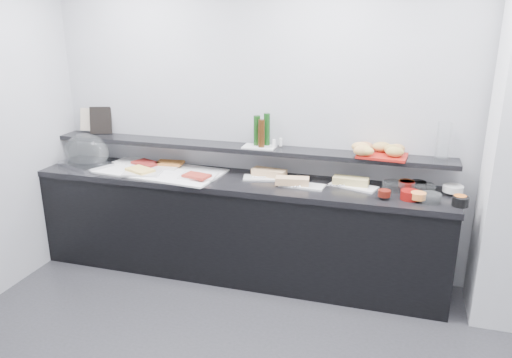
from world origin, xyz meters
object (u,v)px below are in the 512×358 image
(bread_tray, at_px, (382,156))
(sandwich_plate_mid, at_px, (302,185))
(condiment_tray, at_px, (259,147))
(cloche_base, at_px, (86,164))
(carafe, at_px, (443,142))
(framed_print, at_px, (101,120))

(bread_tray, bearing_deg, sandwich_plate_mid, -157.28)
(sandwich_plate_mid, bearing_deg, condiment_tray, 159.31)
(cloche_base, distance_m, bread_tray, 2.69)
(bread_tray, height_order, carafe, carafe)
(bread_tray, bearing_deg, cloche_base, -170.50)
(cloche_base, bearing_deg, sandwich_plate_mid, 24.87)
(condiment_tray, xyz_separation_m, bread_tray, (1.04, -0.01, 0.00))
(bread_tray, bearing_deg, carafe, 10.28)
(sandwich_plate_mid, distance_m, bread_tray, 0.69)
(condiment_tray, relative_size, bread_tray, 0.73)
(sandwich_plate_mid, height_order, framed_print, framed_print)
(sandwich_plate_mid, relative_size, carafe, 1.22)
(framed_print, height_order, carafe, carafe)
(sandwich_plate_mid, xyz_separation_m, bread_tray, (0.61, 0.19, 0.25))
(cloche_base, xyz_separation_m, carafe, (3.13, 0.24, 0.38))
(cloche_base, distance_m, condiment_tray, 1.66)
(condiment_tray, height_order, bread_tray, bread_tray)
(condiment_tray, height_order, carafe, carafe)
(condiment_tray, bearing_deg, cloche_base, -173.62)
(cloche_base, relative_size, carafe, 1.56)
(cloche_base, bearing_deg, framed_print, 113.18)
(carafe, bearing_deg, framed_print, 179.03)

